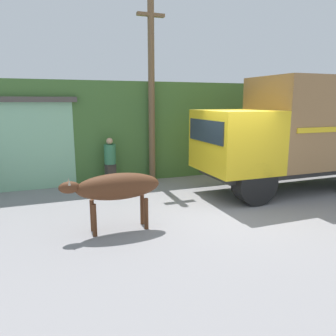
{
  "coord_description": "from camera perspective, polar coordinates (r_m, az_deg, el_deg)",
  "views": [
    {
      "loc": [
        -4.25,
        -6.83,
        2.73
      ],
      "look_at": [
        -1.49,
        0.44,
        1.13
      ],
      "focal_mm": 35.0,
      "sensor_mm": 36.0,
      "label": 1
    }
  ],
  "objects": [
    {
      "name": "brown_cow",
      "position": [
        6.95,
        -8.93,
        -3.37
      ],
      "size": [
        2.09,
        0.56,
        1.25
      ],
      "rotation": [
        0.0,
        0.0,
        0.01
      ],
      "color": "#512D19",
      "rests_on": "ground_plane"
    },
    {
      "name": "utility_pole",
      "position": [
        11.08,
        -2.9,
        13.97
      ],
      "size": [
        0.9,
        0.21,
        6.12
      ],
      "color": "brown",
      "rests_on": "ground_plane"
    },
    {
      "name": "ground_plane",
      "position": [
        8.49,
        10.62,
        -7.31
      ],
      "size": [
        60.0,
        60.0,
        0.0
      ],
      "primitive_type": "plane",
      "color": "gray"
    },
    {
      "name": "hillside_embankment",
      "position": [
        14.86,
        -4.14,
        7.56
      ],
      "size": [
        32.0,
        6.9,
        3.36
      ],
      "color": "#426B33",
      "rests_on": "ground_plane"
    },
    {
      "name": "pedestrian_on_hill",
      "position": [
        10.71,
        -10.04,
        1.36
      ],
      "size": [
        0.48,
        0.48,
        1.57
      ],
      "rotation": [
        0.0,
        0.0,
        3.51
      ],
      "color": "#38332D",
      "rests_on": "ground_plane"
    },
    {
      "name": "cargo_truck",
      "position": [
        10.92,
        22.59,
        6.23
      ],
      "size": [
        6.25,
        2.27,
        3.42
      ],
      "rotation": [
        0.0,
        0.0,
        0.01
      ],
      "color": "#2D2D2D",
      "rests_on": "ground_plane"
    }
  ]
}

